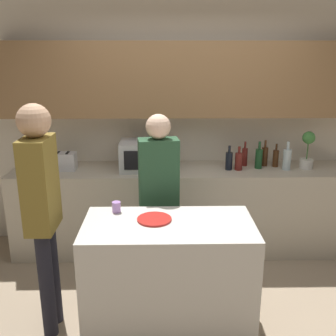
# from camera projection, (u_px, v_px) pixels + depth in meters

# --- Properties ---
(ground_plane) EXTENTS (14.00, 14.00, 0.00)m
(ground_plane) POSITION_uv_depth(u_px,v_px,m) (193.00, 333.00, 3.06)
(ground_plane) COLOR gray
(back_wall) EXTENTS (6.40, 0.40, 2.70)m
(back_wall) POSITION_uv_depth(u_px,v_px,m) (184.00, 106.00, 4.20)
(back_wall) COLOR beige
(back_wall) RESTS_ON ground_plane
(back_counter) EXTENTS (3.60, 0.62, 0.92)m
(back_counter) POSITION_uv_depth(u_px,v_px,m) (184.00, 209.00, 4.26)
(back_counter) COLOR #B7AD99
(back_counter) RESTS_ON ground_plane
(kitchen_island) EXTENTS (1.27, 0.65, 0.89)m
(kitchen_island) POSITION_uv_depth(u_px,v_px,m) (169.00, 276.00, 3.02)
(kitchen_island) COLOR beige
(kitchen_island) RESTS_ON ground_plane
(microwave) EXTENTS (0.52, 0.39, 0.30)m
(microwave) POSITION_uv_depth(u_px,v_px,m) (145.00, 155.00, 4.07)
(microwave) COLOR #B7BABC
(microwave) RESTS_ON back_counter
(toaster) EXTENTS (0.26, 0.16, 0.18)m
(toaster) POSITION_uv_depth(u_px,v_px,m) (63.00, 161.00, 4.07)
(toaster) COLOR silver
(toaster) RESTS_ON back_counter
(potted_plant) EXTENTS (0.14, 0.14, 0.39)m
(potted_plant) POSITION_uv_depth(u_px,v_px,m) (307.00, 150.00, 4.08)
(potted_plant) COLOR silver
(potted_plant) RESTS_ON back_counter
(bottle_0) EXTENTS (0.07, 0.07, 0.26)m
(bottle_0) POSITION_uv_depth(u_px,v_px,m) (229.00, 161.00, 4.07)
(bottle_0) COLOR black
(bottle_0) RESTS_ON back_counter
(bottle_1) EXTENTS (0.08, 0.08, 0.25)m
(bottle_1) POSITION_uv_depth(u_px,v_px,m) (239.00, 161.00, 4.06)
(bottle_1) COLOR maroon
(bottle_1) RESTS_ON back_counter
(bottle_2) EXTENTS (0.06, 0.06, 0.26)m
(bottle_2) POSITION_uv_depth(u_px,v_px,m) (245.00, 156.00, 4.21)
(bottle_2) COLOR maroon
(bottle_2) RESTS_ON back_counter
(bottle_3) EXTENTS (0.08, 0.08, 0.29)m
(bottle_3) POSITION_uv_depth(u_px,v_px,m) (259.00, 158.00, 4.11)
(bottle_3) COLOR #194723
(bottle_3) RESTS_ON back_counter
(bottle_4) EXTENTS (0.07, 0.07, 0.28)m
(bottle_4) POSITION_uv_depth(u_px,v_px,m) (265.00, 156.00, 4.21)
(bottle_4) COLOR #472814
(bottle_4) RESTS_ON back_counter
(bottle_5) EXTENTS (0.06, 0.06, 0.25)m
(bottle_5) POSITION_uv_depth(u_px,v_px,m) (276.00, 158.00, 4.18)
(bottle_5) COLOR #472814
(bottle_5) RESTS_ON back_counter
(bottle_6) EXTENTS (0.08, 0.08, 0.30)m
(bottle_6) POSITION_uv_depth(u_px,v_px,m) (287.00, 159.00, 4.07)
(bottle_6) COLOR silver
(bottle_6) RESTS_ON back_counter
(plate_on_island) EXTENTS (0.26, 0.26, 0.01)m
(plate_on_island) POSITION_uv_depth(u_px,v_px,m) (154.00, 219.00, 2.94)
(plate_on_island) COLOR red
(plate_on_island) RESTS_ON kitchen_island
(cup_0) EXTENTS (0.07, 0.07, 0.08)m
(cup_0) POSITION_uv_depth(u_px,v_px,m) (116.00, 207.00, 3.08)
(cup_0) COLOR #AF82D0
(cup_0) RESTS_ON kitchen_island
(person_left) EXTENTS (0.36, 0.23, 1.61)m
(person_left) POSITION_uv_depth(u_px,v_px,m) (159.00, 189.00, 3.43)
(person_left) COLOR black
(person_left) RESTS_ON ground_plane
(person_center) EXTENTS (0.23, 0.34, 1.77)m
(person_center) POSITION_uv_depth(u_px,v_px,m) (42.00, 202.00, 2.82)
(person_center) COLOR black
(person_center) RESTS_ON ground_plane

